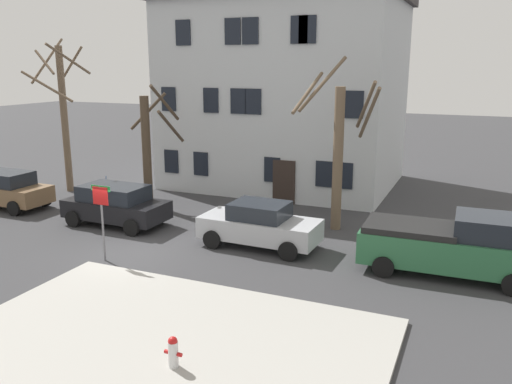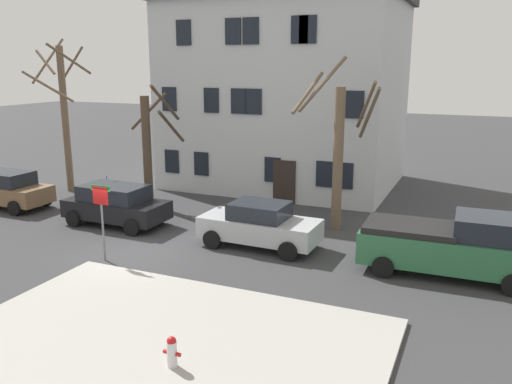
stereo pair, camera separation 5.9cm
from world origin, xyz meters
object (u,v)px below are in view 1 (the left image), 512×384
object	(u,v)px
pickup_truck_green	(451,245)
tree_bare_near	(63,111)
tree_bare_far	(338,147)
bicycle_leaning	(109,189)
tree_bare_mid	(149,146)
car_silver_sedan	(260,225)
car_brown_wagon	(4,189)
car_black_wagon	(116,204)
building_main	(287,77)
street_sign_pole	(101,209)
fire_hydrant	(173,351)

from	to	relation	value
pickup_truck_green	tree_bare_near	bearing A→B (deg)	167.93
tree_bare_far	bicycle_leaning	bearing A→B (deg)	176.93
tree_bare_mid	car_silver_sedan	bearing A→B (deg)	-25.40
car_brown_wagon	car_silver_sedan	distance (m)	13.04
tree_bare_near	car_black_wagon	size ratio (longest dim) A/B	1.80
building_main	street_sign_pole	world-z (taller)	building_main
tree_bare_far	bicycle_leaning	size ratio (longest dim) A/B	4.12
pickup_truck_green	street_sign_pole	xyz separation A→B (m)	(-10.85, -3.36, 0.86)
car_black_wagon	pickup_truck_green	world-z (taller)	pickup_truck_green
building_main	street_sign_pole	size ratio (longest dim) A/B	4.65
tree_bare_mid	pickup_truck_green	distance (m)	14.02
tree_bare_mid	fire_hydrant	size ratio (longest dim) A/B	8.00
pickup_truck_green	car_brown_wagon	bearing A→B (deg)	178.86
fire_hydrant	bicycle_leaning	xyz separation A→B (m)	(-11.38, 12.14, -0.12)
tree_bare_mid	car_brown_wagon	distance (m)	7.05
building_main	fire_hydrant	distance (m)	20.00
car_brown_wagon	building_main	bearing A→B (deg)	45.24
fire_hydrant	street_sign_pole	world-z (taller)	street_sign_pole
tree_bare_mid	tree_bare_far	size ratio (longest dim) A/B	0.83
fire_hydrant	tree_bare_mid	bearing A→B (deg)	126.03
car_brown_wagon	pickup_truck_green	world-z (taller)	pickup_truck_green
tree_bare_far	pickup_truck_green	world-z (taller)	tree_bare_far
car_brown_wagon	pickup_truck_green	distance (m)	19.59
car_silver_sedan	street_sign_pole	size ratio (longest dim) A/B	1.68
pickup_truck_green	bicycle_leaning	size ratio (longest dim) A/B	3.32
tree_bare_near	tree_bare_mid	xyz separation A→B (m)	(5.67, -0.77, -1.33)
building_main	pickup_truck_green	xyz separation A→B (m)	(9.44, -10.63, -4.83)
tree_bare_near	street_sign_pole	size ratio (longest dim) A/B	2.99
building_main	car_silver_sedan	world-z (taller)	building_main
car_brown_wagon	street_sign_pole	world-z (taller)	street_sign_pole
building_main	street_sign_pole	xyz separation A→B (m)	(-1.41, -13.99, -3.97)
pickup_truck_green	bicycle_leaning	world-z (taller)	pickup_truck_green
car_black_wagon	pickup_truck_green	xyz separation A→B (m)	(13.09, -0.17, 0.11)
tree_bare_near	car_black_wagon	world-z (taller)	tree_bare_near
tree_bare_far	car_silver_sedan	world-z (taller)	tree_bare_far
tree_bare_mid	tree_bare_far	xyz separation A→B (m)	(8.91, 0.01, 0.49)
tree_bare_mid	street_sign_pole	bearing A→B (deg)	-68.47
car_black_wagon	street_sign_pole	bearing A→B (deg)	-57.64
tree_bare_far	pickup_truck_green	distance (m)	6.14
tree_bare_near	car_brown_wagon	size ratio (longest dim) A/B	1.76
building_main	pickup_truck_green	bearing A→B (deg)	-48.40
building_main	tree_bare_far	size ratio (longest dim) A/B	1.78
tree_bare_mid	fire_hydrant	world-z (taller)	tree_bare_mid
tree_bare_near	pickup_truck_green	bearing A→B (deg)	-12.07
tree_bare_near	bicycle_leaning	xyz separation A→B (m)	(2.65, -0.12, -3.80)
tree_bare_far	street_sign_pole	size ratio (longest dim) A/B	2.61
tree_bare_far	car_silver_sedan	size ratio (longest dim) A/B	1.56
car_black_wagon	car_silver_sedan	bearing A→B (deg)	-1.18
building_main	tree_bare_mid	world-z (taller)	building_main
building_main	car_silver_sedan	distance (m)	12.05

